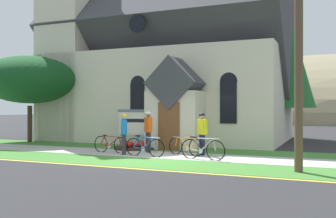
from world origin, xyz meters
name	(u,v)px	position (x,y,z in m)	size (l,w,h in m)	color
ground	(186,149)	(0.00, 4.00, 0.00)	(140.00, 140.00, 0.00)	#2B2B2D
sidewalk_slab	(102,152)	(-2.82, 1.50, 0.01)	(32.00, 2.15, 0.01)	#B7B5AD
grass_verge	(70,158)	(-2.82, -0.71, 0.00)	(32.00, 2.27, 0.01)	#427F33
church_lawn	(127,147)	(-2.82, 3.64, 0.00)	(24.00, 2.12, 0.01)	#427F33
curb_paint_stripe	(46,163)	(-2.82, -1.99, 0.00)	(28.00, 0.16, 0.01)	yellow
church_building	(162,62)	(-3.26, 8.63, 4.59)	(13.63, 10.30, 13.23)	beige
church_sign	(137,123)	(-2.11, 3.30, 1.15)	(1.94, 0.25, 1.78)	slate
flower_bed	(135,147)	(-2.12, 3.06, 0.10)	(1.84, 1.84, 0.34)	#382319
bicycle_blue	(186,146)	(0.80, 1.80, 0.36)	(1.65, 0.64, 0.78)	black
bicycle_orange	(202,149)	(1.81, 0.82, 0.38)	(1.74, 0.31, 0.84)	black
bicycle_silver	(111,144)	(-2.33, 1.34, 0.36)	(1.70, 0.21, 0.76)	black
bicycle_black	(145,147)	(-0.51, 0.85, 0.37)	(1.72, 0.20, 0.81)	black
cyclist_in_red_jersey	(148,128)	(-0.93, 2.02, 1.01)	(0.47, 0.60, 1.72)	#2D2D33
cyclist_in_green_jersey	(124,131)	(-1.47, 0.95, 0.95)	(0.37, 0.72, 1.63)	#2D2D33
cyclist_in_white_jersey	(202,131)	(1.42, 1.97, 0.97)	(0.48, 0.63, 1.65)	#191E38
utility_pole	(295,15)	(5.10, -0.67, 4.54)	(3.12, 0.28, 8.19)	brown
roadside_conifer	(284,52)	(3.51, 10.47, 5.01)	(3.48, 3.48, 8.19)	#4C3823
yard_deciduous_tree	(30,80)	(-9.02, 3.99, 3.36)	(5.15, 5.15, 4.64)	#3D2D1E
distant_hill	(328,119)	(5.13, 57.74, 0.00)	(95.69, 55.90, 20.31)	#847A5B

